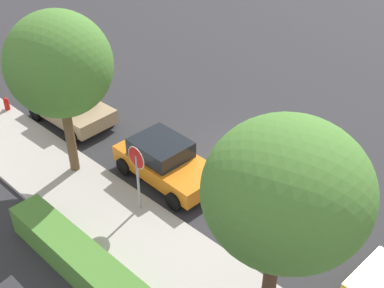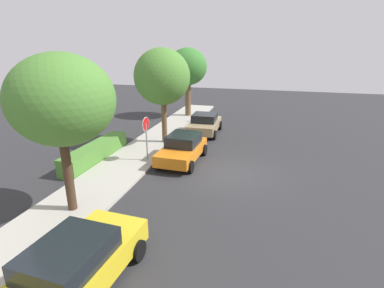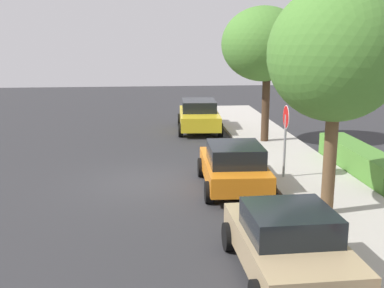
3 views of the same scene
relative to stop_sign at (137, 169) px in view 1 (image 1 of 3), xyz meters
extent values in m
plane|color=#2D2D30|center=(-0.28, -4.57, -1.73)|extent=(60.00, 60.00, 0.00)
cube|color=#B2ADA3|center=(-0.28, 0.90, -1.66)|extent=(32.00, 2.84, 0.14)
cylinder|color=gray|center=(0.00, 0.00, -0.62)|extent=(0.08, 0.08, 2.22)
cylinder|color=white|center=(0.00, 0.00, 0.41)|extent=(0.76, 0.05, 0.76)
cylinder|color=red|center=(0.00, 0.00, 0.41)|extent=(0.71, 0.06, 0.71)
cube|color=orange|center=(0.57, -1.79, -1.13)|extent=(3.95, 1.93, 0.59)
cube|color=black|center=(0.88, -1.80, -0.55)|extent=(1.95, 1.65, 0.58)
cylinder|color=black|center=(-0.78, -2.65, -1.41)|extent=(0.65, 0.24, 0.64)
cylinder|color=black|center=(-0.72, -0.85, -1.41)|extent=(0.65, 0.24, 0.64)
cylinder|color=black|center=(1.86, -2.74, -1.41)|extent=(0.65, 0.24, 0.64)
cylinder|color=black|center=(1.92, -0.93, -1.41)|extent=(0.65, 0.24, 0.64)
cube|color=tan|center=(6.26, -1.73, -1.13)|extent=(3.85, 1.96, 0.59)
cube|color=black|center=(6.29, -1.73, -0.57)|extent=(1.70, 1.68, 0.54)
cylinder|color=black|center=(7.53, -0.76, -1.41)|extent=(0.65, 0.24, 0.64)
cylinder|color=black|center=(7.58, -2.63, -1.41)|extent=(0.65, 0.24, 0.64)
cylinder|color=black|center=(4.94, -0.83, -1.41)|extent=(0.65, 0.24, 0.64)
cylinder|color=black|center=(4.99, -2.69, -1.41)|extent=(0.65, 0.24, 0.64)
cylinder|color=#422D1E|center=(-5.51, 0.72, -0.13)|extent=(0.34, 0.34, 3.21)
ellipsoid|color=#4C8433|center=(-5.51, 0.53, 2.61)|extent=(3.57, 3.57, 3.15)
cylinder|color=brown|center=(3.30, 0.21, -0.19)|extent=(0.33, 0.33, 3.09)
ellipsoid|color=#4C8433|center=(3.19, 0.23, 2.55)|extent=(3.39, 3.39, 3.40)
cylinder|color=red|center=(8.96, -0.24, -1.46)|extent=(0.22, 0.22, 0.55)
sphere|color=red|center=(8.96, -0.24, -1.12)|extent=(0.21, 0.21, 0.21)
cylinder|color=red|center=(9.11, -0.24, -1.40)|extent=(0.08, 0.09, 0.09)
cube|color=#4C8433|center=(-0.53, 2.83, -1.26)|extent=(5.29, 0.98, 0.94)
camera|label=1|loc=(-9.32, 7.34, 8.95)|focal=45.00mm
camera|label=2|loc=(-14.06, -6.36, 4.39)|focal=28.00mm
camera|label=3|loc=(14.88, -4.48, 3.00)|focal=45.00mm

